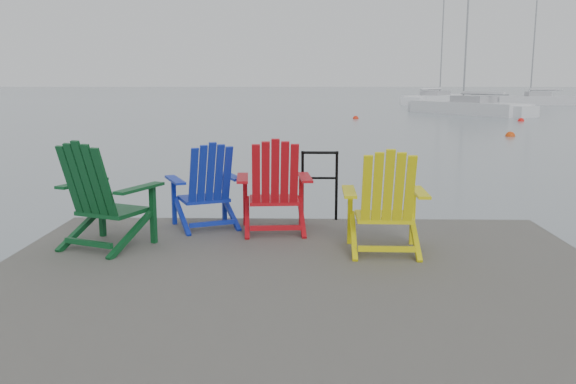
{
  "coord_description": "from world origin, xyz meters",
  "views": [
    {
      "loc": [
        0.03,
        -5.32,
        2.3
      ],
      "look_at": [
        -0.16,
        2.53,
        0.85
      ],
      "focal_mm": 38.0,
      "sensor_mm": 36.0,
      "label": 1
    }
  ],
  "objects_px": {
    "sailboat_near": "(468,109)",
    "chair_red": "(274,186)",
    "handrail": "(320,179)",
    "buoy_d": "(521,121)",
    "sailboat_mid": "(437,99)",
    "chair_green": "(103,195)",
    "chair_yellow": "(385,201)",
    "buoy_a": "(510,136)",
    "buoy_c": "(491,114)",
    "buoy_b": "(356,119)",
    "chair_blue": "(206,185)",
    "sailboat_far": "(534,101)"
  },
  "relations": [
    {
      "from": "sailboat_mid",
      "to": "buoy_a",
      "type": "bearing_deg",
      "value": -60.76
    },
    {
      "from": "chair_blue",
      "to": "buoy_a",
      "type": "relative_size",
      "value": 2.63
    },
    {
      "from": "sailboat_near",
      "to": "chair_green",
      "type": "bearing_deg",
      "value": -141.82
    },
    {
      "from": "chair_green",
      "to": "buoy_c",
      "type": "relative_size",
      "value": 2.96
    },
    {
      "from": "handrail",
      "to": "chair_yellow",
      "type": "bearing_deg",
      "value": -67.17
    },
    {
      "from": "chair_blue",
      "to": "sailboat_near",
      "type": "relative_size",
      "value": 0.08
    },
    {
      "from": "buoy_c",
      "to": "buoy_b",
      "type": "bearing_deg",
      "value": -152.55
    },
    {
      "from": "chair_yellow",
      "to": "sailboat_near",
      "type": "bearing_deg",
      "value": 75.1
    },
    {
      "from": "chair_green",
      "to": "sailboat_mid",
      "type": "height_order",
      "value": "sailboat_mid"
    },
    {
      "from": "sailboat_near",
      "to": "chair_red",
      "type": "bearing_deg",
      "value": -139.59
    },
    {
      "from": "chair_green",
      "to": "chair_yellow",
      "type": "xyz_separation_m",
      "value": [
        3.01,
        -0.13,
        -0.03
      ]
    },
    {
      "from": "chair_red",
      "to": "buoy_a",
      "type": "bearing_deg",
      "value": 58.95
    },
    {
      "from": "chair_green",
      "to": "chair_yellow",
      "type": "relative_size",
      "value": 1.06
    },
    {
      "from": "chair_red",
      "to": "buoy_a",
      "type": "xyz_separation_m",
      "value": [
        8.91,
        18.25,
        -1.06
      ]
    },
    {
      "from": "sailboat_near",
      "to": "sailboat_far",
      "type": "bearing_deg",
      "value": 25.42
    },
    {
      "from": "handrail",
      "to": "buoy_d",
      "type": "relative_size",
      "value": 2.45
    },
    {
      "from": "sailboat_near",
      "to": "buoy_a",
      "type": "relative_size",
      "value": 31.0
    },
    {
      "from": "chair_yellow",
      "to": "buoy_b",
      "type": "height_order",
      "value": "chair_yellow"
    },
    {
      "from": "sailboat_near",
      "to": "sailboat_far",
      "type": "distance_m",
      "value": 18.59
    },
    {
      "from": "buoy_d",
      "to": "handrail",
      "type": "bearing_deg",
      "value": -114.11
    },
    {
      "from": "chair_green",
      "to": "buoy_b",
      "type": "height_order",
      "value": "chair_green"
    },
    {
      "from": "sailboat_near",
      "to": "buoy_a",
      "type": "xyz_separation_m",
      "value": [
        -2.74,
        -16.9,
        -0.35
      ]
    },
    {
      "from": "buoy_b",
      "to": "handrail",
      "type": "bearing_deg",
      "value": -95.81
    },
    {
      "from": "sailboat_mid",
      "to": "buoy_c",
      "type": "bearing_deg",
      "value": -55.16
    },
    {
      "from": "buoy_b",
      "to": "buoy_d",
      "type": "bearing_deg",
      "value": -11.95
    },
    {
      "from": "chair_red",
      "to": "buoy_d",
      "type": "distance_m",
      "value": 30.47
    },
    {
      "from": "chair_blue",
      "to": "buoy_d",
      "type": "bearing_deg",
      "value": 39.56
    },
    {
      "from": "sailboat_near",
      "to": "buoy_a",
      "type": "height_order",
      "value": "sailboat_near"
    },
    {
      "from": "buoy_b",
      "to": "sailboat_mid",
      "type": "bearing_deg",
      "value": 67.78
    },
    {
      "from": "handrail",
      "to": "sailboat_far",
      "type": "relative_size",
      "value": 0.09
    },
    {
      "from": "chair_red",
      "to": "sailboat_mid",
      "type": "height_order",
      "value": "sailboat_mid"
    },
    {
      "from": "chair_blue",
      "to": "sailboat_mid",
      "type": "bearing_deg",
      "value": 50.7
    },
    {
      "from": "chair_yellow",
      "to": "sailboat_far",
      "type": "height_order",
      "value": "sailboat_far"
    },
    {
      "from": "chair_green",
      "to": "sailboat_far",
      "type": "distance_m",
      "value": 56.61
    },
    {
      "from": "chair_green",
      "to": "buoy_c",
      "type": "bearing_deg",
      "value": 90.09
    },
    {
      "from": "handrail",
      "to": "buoy_a",
      "type": "height_order",
      "value": "handrail"
    },
    {
      "from": "sailboat_near",
      "to": "buoy_d",
      "type": "relative_size",
      "value": 33.68
    },
    {
      "from": "chair_red",
      "to": "buoy_d",
      "type": "xyz_separation_m",
      "value": [
        12.65,
        27.7,
        -1.06
      ]
    },
    {
      "from": "sailboat_near",
      "to": "buoy_d",
      "type": "height_order",
      "value": "sailboat_near"
    },
    {
      "from": "buoy_c",
      "to": "buoy_d",
      "type": "relative_size",
      "value": 1.06
    },
    {
      "from": "sailboat_far",
      "to": "buoy_d",
      "type": "relative_size",
      "value": 26.27
    },
    {
      "from": "handrail",
      "to": "chair_green",
      "type": "distance_m",
      "value": 2.75
    },
    {
      "from": "sailboat_mid",
      "to": "sailboat_far",
      "type": "height_order",
      "value": "sailboat_mid"
    },
    {
      "from": "chair_yellow",
      "to": "chair_red",
      "type": "bearing_deg",
      "value": 145.55
    },
    {
      "from": "chair_green",
      "to": "buoy_d",
      "type": "bearing_deg",
      "value": 85.98
    },
    {
      "from": "handrail",
      "to": "buoy_a",
      "type": "distance_m",
      "value": 19.49
    },
    {
      "from": "chair_green",
      "to": "buoy_a",
      "type": "distance_m",
      "value": 21.83
    },
    {
      "from": "buoy_a",
      "to": "sailboat_far",
      "type": "bearing_deg",
      "value": 68.24
    },
    {
      "from": "sailboat_near",
      "to": "handrail",
      "type": "bearing_deg",
      "value": -139.1
    },
    {
      "from": "chair_blue",
      "to": "buoy_d",
      "type": "distance_m",
      "value": 30.66
    }
  ]
}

